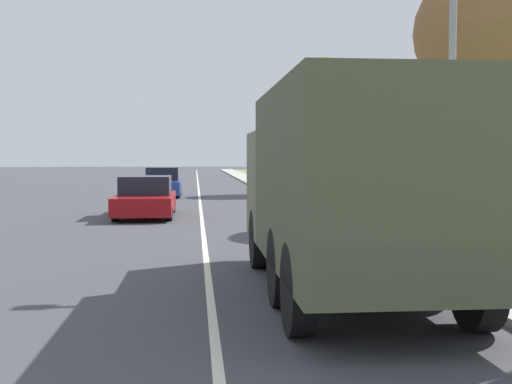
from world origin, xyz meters
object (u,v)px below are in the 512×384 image
car_second_ahead (163,183)px  car_nearest_ahead (146,198)px  lamp_post (441,55)px  military_truck (348,184)px

car_second_ahead → car_nearest_ahead: bearing=-90.2°
car_nearest_ahead → car_second_ahead: (0.04, 11.03, 0.04)m
car_second_ahead → lamp_post: (6.42, -21.40, 3.36)m
car_nearest_ahead → car_second_ahead: size_ratio=1.06×
car_nearest_ahead → lamp_post: size_ratio=0.72×
car_second_ahead → lamp_post: size_ratio=0.68×
car_nearest_ahead → car_second_ahead: 11.03m
car_second_ahead → lamp_post: bearing=-73.3°
military_truck → lamp_post: size_ratio=1.06×
lamp_post → car_nearest_ahead: bearing=121.9°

